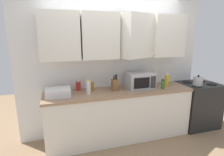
# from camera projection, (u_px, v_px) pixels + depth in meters

# --- Properties ---
(wall_back_with_cabinets) EXTENTS (3.45, 0.55, 2.60)m
(wall_back_with_cabinets) POSITION_uv_depth(u_px,v_px,m) (116.00, 50.00, 3.19)
(wall_back_with_cabinets) COLOR white
(wall_back_with_cabinets) RESTS_ON ground_plane
(counter_run) EXTENTS (2.58, 0.63, 0.90)m
(counter_run) POSITION_uv_depth(u_px,v_px,m) (120.00, 114.00, 3.24)
(counter_run) COLOR white
(counter_run) RESTS_ON ground_plane
(stove_range) EXTENTS (0.76, 0.64, 0.91)m
(stove_range) POSITION_uv_depth(u_px,v_px,m) (197.00, 104.00, 3.70)
(stove_range) COLOR black
(stove_range) RESTS_ON ground_plane
(kettle) EXTENTS (0.17, 0.17, 0.20)m
(kettle) POSITION_uv_depth(u_px,v_px,m) (198.00, 81.00, 3.39)
(kettle) COLOR #B2B2B7
(kettle) RESTS_ON stove_range
(microwave) EXTENTS (0.48, 0.37, 0.28)m
(microwave) POSITION_uv_depth(u_px,v_px,m) (140.00, 80.00, 3.26)
(microwave) COLOR #B7B7BC
(microwave) RESTS_ON counter_run
(dish_rack) EXTENTS (0.38, 0.30, 0.12)m
(dish_rack) POSITION_uv_depth(u_px,v_px,m) (58.00, 92.00, 2.83)
(dish_rack) COLOR silver
(dish_rack) RESTS_ON counter_run
(knife_block) EXTENTS (0.11, 0.13, 0.29)m
(knife_block) POSITION_uv_depth(u_px,v_px,m) (115.00, 85.00, 3.11)
(knife_block) COLOR brown
(knife_block) RESTS_ON counter_run
(bottle_red_sauce) EXTENTS (0.08, 0.08, 0.18)m
(bottle_red_sauce) POSITION_uv_depth(u_px,v_px,m) (78.00, 86.00, 3.12)
(bottle_red_sauce) COLOR red
(bottle_red_sauce) RESTS_ON counter_run
(bottle_amber_vinegar) EXTENTS (0.05, 0.05, 0.19)m
(bottle_amber_vinegar) POSITION_uv_depth(u_px,v_px,m) (92.00, 86.00, 3.09)
(bottle_amber_vinegar) COLOR #AD701E
(bottle_amber_vinegar) RESTS_ON counter_run
(bottle_yellow_mustard) EXTENTS (0.08, 0.08, 0.24)m
(bottle_yellow_mustard) POSITION_uv_depth(u_px,v_px,m) (167.00, 80.00, 3.41)
(bottle_yellow_mustard) COLOR gold
(bottle_yellow_mustard) RESTS_ON counter_run
(bottle_white_jar) EXTENTS (0.07, 0.07, 0.23)m
(bottle_white_jar) POSITION_uv_depth(u_px,v_px,m) (88.00, 87.00, 2.92)
(bottle_white_jar) COLOR white
(bottle_white_jar) RESTS_ON counter_run
(bottle_green_oil) EXTENTS (0.06, 0.06, 0.18)m
(bottle_green_oil) POSITION_uv_depth(u_px,v_px,m) (163.00, 84.00, 3.21)
(bottle_green_oil) COLOR #386B2D
(bottle_green_oil) RESTS_ON counter_run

